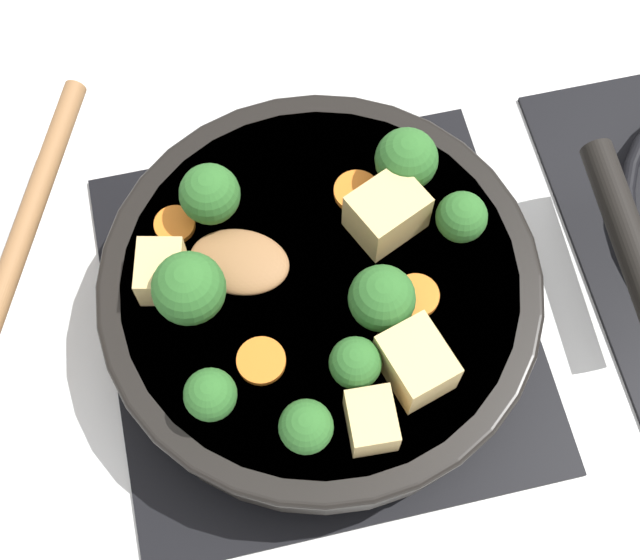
% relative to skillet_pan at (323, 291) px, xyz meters
% --- Properties ---
extents(ground_plane, '(2.40, 2.40, 0.00)m').
position_rel_skillet_pan_xyz_m(ground_plane, '(-0.00, -0.00, -0.05)').
color(ground_plane, silver).
extents(front_burner_grate, '(0.31, 0.31, 0.03)m').
position_rel_skillet_pan_xyz_m(front_burner_grate, '(-0.00, -0.00, -0.04)').
color(front_burner_grate, black).
rests_on(front_burner_grate, ground_plane).
extents(skillet_pan, '(0.30, 0.39, 0.05)m').
position_rel_skillet_pan_xyz_m(skillet_pan, '(0.00, 0.00, 0.00)').
color(skillet_pan, black).
rests_on(skillet_pan, front_burner_grate).
extents(wooden_spoon, '(0.22, 0.23, 0.02)m').
position_rel_skillet_pan_xyz_m(wooden_spoon, '(-0.06, -0.13, 0.03)').
color(wooden_spoon, olive).
rests_on(wooden_spoon, skillet_pan).
extents(tofu_cube_center_large, '(0.04, 0.04, 0.03)m').
position_rel_skillet_pan_xyz_m(tofu_cube_center_large, '(-0.02, -0.10, 0.04)').
color(tofu_cube_center_large, '#DBB770').
rests_on(tofu_cube_center_large, skillet_pan).
extents(tofu_cube_near_handle, '(0.04, 0.03, 0.03)m').
position_rel_skillet_pan_xyz_m(tofu_cube_near_handle, '(0.10, 0.01, 0.03)').
color(tofu_cube_near_handle, '#DBB770').
rests_on(tofu_cube_near_handle, skillet_pan).
extents(tofu_cube_east_chunk, '(0.05, 0.05, 0.04)m').
position_rel_skillet_pan_xyz_m(tofu_cube_east_chunk, '(0.08, 0.04, 0.04)').
color(tofu_cube_east_chunk, '#DBB770').
rests_on(tofu_cube_east_chunk, skillet_pan).
extents(tofu_cube_west_chunk, '(0.05, 0.06, 0.04)m').
position_rel_skillet_pan_xyz_m(tofu_cube_west_chunk, '(-0.03, 0.05, 0.04)').
color(tofu_cube_west_chunk, '#DBB770').
rests_on(tofu_cube_west_chunk, skillet_pan).
extents(broccoli_floret_near_spoon, '(0.04, 0.04, 0.05)m').
position_rel_skillet_pan_xyz_m(broccoli_floret_near_spoon, '(-0.06, 0.07, 0.05)').
color(broccoli_floret_near_spoon, '#709956').
rests_on(broccoli_floret_near_spoon, skillet_pan).
extents(broccoli_floret_center_top, '(0.03, 0.03, 0.04)m').
position_rel_skillet_pan_xyz_m(broccoli_floret_center_top, '(0.10, -0.03, 0.04)').
color(broccoli_floret_center_top, '#709956').
rests_on(broccoli_floret_center_top, skillet_pan).
extents(broccoli_floret_east_rim, '(0.03, 0.03, 0.04)m').
position_rel_skillet_pan_xyz_m(broccoli_floret_east_rim, '(0.07, 0.00, 0.04)').
color(broccoli_floret_east_rim, '#709956').
rests_on(broccoli_floret_east_rim, skillet_pan).
extents(broccoli_floret_west_rim, '(0.04, 0.04, 0.05)m').
position_rel_skillet_pan_xyz_m(broccoli_floret_west_rim, '(-0.07, -0.06, 0.05)').
color(broccoli_floret_west_rim, '#709956').
rests_on(broccoli_floret_west_rim, skillet_pan).
extents(broccoli_floret_north_edge, '(0.04, 0.04, 0.05)m').
position_rel_skillet_pan_xyz_m(broccoli_floret_north_edge, '(0.03, 0.03, 0.05)').
color(broccoli_floret_north_edge, '#709956').
rests_on(broccoli_floret_north_edge, skillet_pan).
extents(broccoli_floret_south_cluster, '(0.03, 0.03, 0.04)m').
position_rel_skillet_pan_xyz_m(broccoli_floret_south_cluster, '(-0.01, 0.10, 0.04)').
color(broccoli_floret_south_cluster, '#709956').
rests_on(broccoli_floret_south_cluster, skillet_pan).
extents(broccoli_floret_mid_floret, '(0.05, 0.05, 0.05)m').
position_rel_skillet_pan_xyz_m(broccoli_floret_mid_floret, '(0.00, -0.09, 0.05)').
color(broccoli_floret_mid_floret, '#709956').
rests_on(broccoli_floret_mid_floret, skillet_pan).
extents(broccoli_floret_small_inner, '(0.03, 0.03, 0.04)m').
position_rel_skillet_pan_xyz_m(broccoli_floret_small_inner, '(0.07, -0.09, 0.04)').
color(broccoli_floret_small_inner, '#709956').
rests_on(broccoli_floret_small_inner, skillet_pan).
extents(carrot_slice_orange_thin, '(0.03, 0.03, 0.01)m').
position_rel_skillet_pan_xyz_m(carrot_slice_orange_thin, '(0.05, -0.05, 0.02)').
color(carrot_slice_orange_thin, orange).
rests_on(carrot_slice_orange_thin, skillet_pan).
extents(carrot_slice_near_center, '(0.03, 0.03, 0.01)m').
position_rel_skillet_pan_xyz_m(carrot_slice_near_center, '(0.03, 0.06, 0.02)').
color(carrot_slice_near_center, orange).
rests_on(carrot_slice_near_center, skillet_pan).
extents(carrot_slice_edge_slice, '(0.03, 0.03, 0.01)m').
position_rel_skillet_pan_xyz_m(carrot_slice_edge_slice, '(-0.06, -0.09, 0.02)').
color(carrot_slice_edge_slice, orange).
rests_on(carrot_slice_edge_slice, skillet_pan).
extents(carrot_slice_under_broccoli, '(0.03, 0.03, 0.01)m').
position_rel_skillet_pan_xyz_m(carrot_slice_under_broccoli, '(-0.06, 0.04, 0.02)').
color(carrot_slice_under_broccoli, orange).
rests_on(carrot_slice_under_broccoli, skillet_pan).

